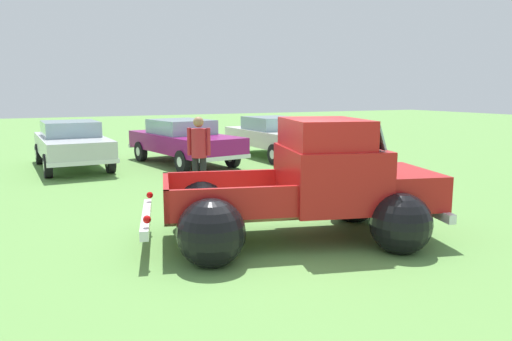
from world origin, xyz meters
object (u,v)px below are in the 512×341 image
Objects in this scene: show_car_0 at (72,143)px; spectator_0 at (199,151)px; show_car_1 at (184,140)px; vintage_pickup_truck at (314,192)px; show_car_2 at (274,135)px.

spectator_0 is (2.22, -5.42, 0.24)m from show_car_0.
spectator_0 is (-1.12, -4.76, 0.24)m from show_car_1.
show_car_2 is at bearing 80.88° from vintage_pickup_truck.
spectator_0 is at bearing -23.74° from show_car_1.
show_car_1 is 3.38m from show_car_2.
vintage_pickup_truck is 9.72m from show_car_0.
show_car_0 and show_car_1 have the same top height.
spectator_0 is (-0.58, 3.88, 0.27)m from vintage_pickup_truck.
vintage_pickup_truck is 1.00× the size of show_car_1.
vintage_pickup_truck is 3.93m from spectator_0.
show_car_0 is 6.73m from show_car_2.
show_car_0 is at bearing -127.00° from spectator_0.
show_car_2 is at bearing 83.42° from show_car_0.
spectator_0 reaches higher than show_car_2.
show_car_0 is at bearing -111.80° from show_car_1.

